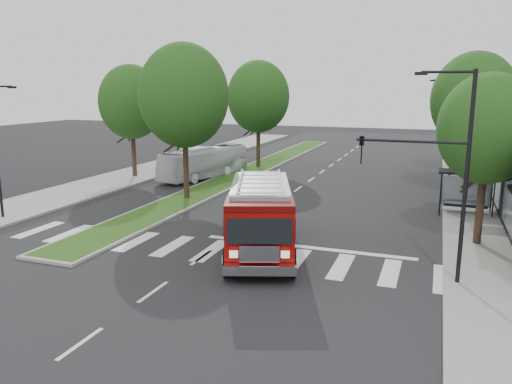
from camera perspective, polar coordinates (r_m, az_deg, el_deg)
ground at (r=25.76m, az=-2.31°, el=-4.72°), size 140.00×140.00×0.00m
sidewalk_right at (r=33.74m, az=24.79°, el=-1.68°), size 5.00×80.00×0.15m
sidewalk_left at (r=41.26m, az=-15.78°, el=1.30°), size 5.00×80.00×0.15m
median at (r=44.23m, az=-0.63°, el=2.45°), size 3.00×50.00×0.15m
bus_shelter at (r=31.45m, az=22.99°, el=1.21°), size 3.20×1.60×2.61m
tree_right_near at (r=24.95m, az=24.94°, el=6.53°), size 4.40×4.40×8.05m
tree_right_mid at (r=36.86m, az=23.64°, el=9.58°), size 5.60×5.60×9.72m
tree_right_far at (r=46.87m, az=22.91°, el=9.14°), size 5.00×5.00×8.73m
tree_median_near at (r=32.68m, az=-8.25°, el=10.83°), size 5.80×5.80×10.16m
tree_median_far at (r=45.51m, az=0.26°, el=10.83°), size 5.60×5.60×9.72m
tree_left_mid at (r=41.97m, az=-14.08°, el=9.94°), size 5.20×5.20×9.16m
streetlight_right_near at (r=19.49m, az=20.42°, el=3.17°), size 4.08×0.22×8.00m
streetlight_right_far at (r=42.91m, az=21.44°, el=7.26°), size 2.11×0.20×8.00m
fire_engine at (r=22.98m, az=0.48°, el=-2.78°), size 5.65×9.66×3.22m
city_bus at (r=41.32m, az=-5.89°, el=3.40°), size 4.34×9.44×2.56m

